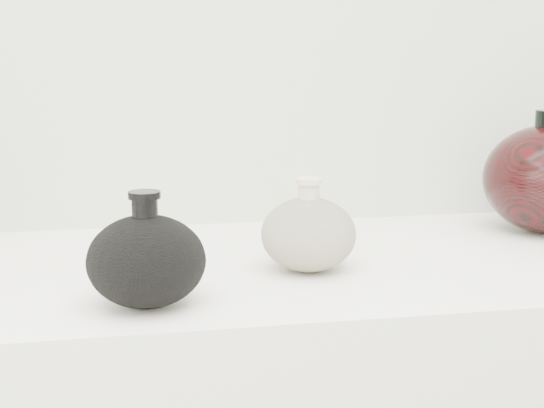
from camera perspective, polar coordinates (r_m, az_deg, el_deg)
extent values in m
cube|color=silver|center=(1.02, -3.23, -5.27)|extent=(1.20, 0.50, 0.03)
ellipsoid|color=black|center=(0.84, -9.43, -4.26)|extent=(0.16, 0.16, 0.10)
cylinder|color=black|center=(0.83, -9.56, -0.35)|extent=(0.03, 0.03, 0.03)
cylinder|color=black|center=(0.83, -9.59, 0.69)|extent=(0.04, 0.04, 0.01)
ellipsoid|color=#BBA794|center=(0.97, 2.76, -2.29)|extent=(0.15, 0.15, 0.10)
cylinder|color=beige|center=(0.96, 2.79, 0.89)|extent=(0.03, 0.03, 0.03)
cylinder|color=beige|center=(0.96, 2.80, 1.74)|extent=(0.04, 0.04, 0.01)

